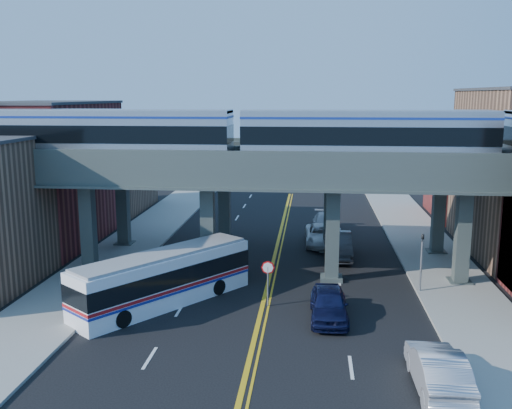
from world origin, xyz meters
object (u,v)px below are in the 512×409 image
car_lane_a (329,304)px  car_lane_d (326,224)px  transit_train (366,135)px  traffic_signal (422,256)px  stop_sign (268,276)px  car_lane_b (338,245)px  transit_bus (164,279)px  car_lane_c (322,235)px  car_parked_curb (438,370)px

car_lane_a → car_lane_d: size_ratio=0.87×
transit_train → traffic_signal: bearing=-31.2°
transit_train → car_lane_a: 10.92m
stop_sign → car_lane_b: 11.13m
transit_train → stop_sign: bearing=-138.2°
transit_bus → car_lane_c: bearing=4.4°
transit_bus → car_lane_d: transit_bus is taller
transit_train → car_lane_a: bearing=-108.8°
car_lane_a → car_lane_d: 19.25m
transit_train → car_lane_a: (-2.24, -6.57, -8.43)m
traffic_signal → car_lane_b: 8.67m
stop_sign → car_parked_curb: (7.53, -8.57, -0.89)m
traffic_signal → transit_bus: traffic_signal is taller
traffic_signal → car_lane_d: bearing=109.7°
car_lane_c → car_parked_curb: size_ratio=1.07×
transit_train → car_lane_b: transit_train is taller
stop_sign → car_lane_c: size_ratio=0.47×
traffic_signal → transit_bus: bearing=-167.6°
stop_sign → traffic_signal: bearing=18.6°
car_lane_c → car_lane_d: bearing=82.5°
car_parked_curb → transit_bus: bearing=-32.8°
transit_train → car_lane_c: 12.40m
car_lane_a → car_lane_c: car_lane_a is taller
car_lane_b → car_lane_d: (-0.68, 7.45, -0.10)m
transit_train → transit_bus: transit_train is taller
car_lane_b → car_lane_c: 3.68m
stop_sign → car_parked_curb: bearing=-48.7°
transit_train → stop_sign: (-5.60, -5.00, -7.50)m
stop_sign → car_lane_b: bearing=67.1°
stop_sign → car_lane_d: size_ratio=0.47×
car_lane_a → transit_train: bearing=70.3°
stop_sign → car_lane_d: bearing=78.4°
car_lane_a → car_parked_curb: size_ratio=0.93×
transit_train → car_lane_c: size_ratio=8.40×
car_lane_b → car_parked_curb: car_lane_b is taller
car_lane_b → car_lane_c: size_ratio=0.98×
car_lane_a → stop_sign: bearing=154.0°
car_lane_c → car_lane_b: bearing=-74.4°
car_lane_b → car_lane_d: car_lane_b is taller
stop_sign → car_lane_c: 14.14m
traffic_signal → transit_bus: size_ratio=0.40×
car_lane_a → car_parked_curb: 8.14m
car_lane_b → car_parked_curb: size_ratio=1.05×
transit_bus → car_lane_a: 9.34m
traffic_signal → car_lane_a: bearing=-140.5°
transit_train → car_lane_d: size_ratio=8.41×
transit_train → car_lane_d: bearing=98.8°
car_lane_a → car_lane_c: bearing=89.6°
traffic_signal → car_lane_c: (-5.67, 10.73, -1.52)m
car_parked_curb → stop_sign: bearing=-49.6°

